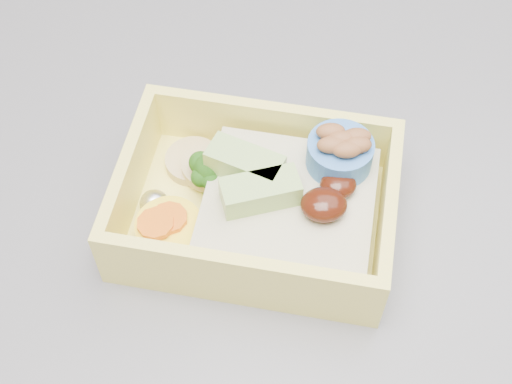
{
  "coord_description": "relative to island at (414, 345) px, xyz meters",
  "views": [
    {
      "loc": [
        -0.21,
        -0.45,
        1.3
      ],
      "look_at": [
        -0.2,
        -0.2,
        0.95
      ],
      "focal_mm": 50.0,
      "sensor_mm": 36.0,
      "label": 1
    }
  ],
  "objects": [
    {
      "name": "island",
      "position": [
        0.0,
        0.0,
        0.0
      ],
      "size": [
        1.24,
        0.84,
        0.92
      ],
      "color": "brown",
      "rests_on": "ground"
    },
    {
      "name": "bento_box",
      "position": [
        -0.2,
        -0.1,
        0.48
      ],
      "size": [
        0.19,
        0.15,
        0.06
      ],
      "rotation": [
        0.0,
        0.0,
        -0.23
      ],
      "color": "#FFF069",
      "rests_on": "island"
    }
  ]
}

